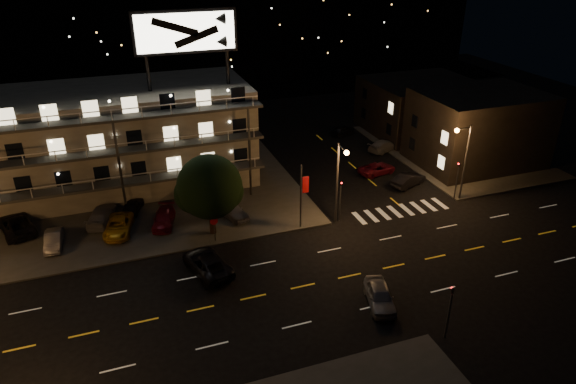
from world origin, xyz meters
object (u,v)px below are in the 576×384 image
object	(u,v)px
tree	(209,189)
road_car_east	(380,296)
lot_car_7	(102,215)
side_car_0	(408,180)
lot_car_4	(232,211)
lot_car_2	(119,226)
road_car_west	(207,263)

from	to	relation	value
tree	road_car_east	xyz separation A→B (m)	(9.46, -13.92, -3.86)
lot_car_7	side_car_0	world-z (taller)	lot_car_7
side_car_0	road_car_east	world-z (taller)	road_car_east
tree	lot_car_4	size ratio (longest dim) A/B	1.84
lot_car_2	lot_car_7	distance (m)	2.86
side_car_0	road_car_east	size ratio (longest dim) A/B	0.99
lot_car_2	road_car_west	world-z (taller)	road_car_west
lot_car_4	lot_car_7	xyz separation A→B (m)	(-11.76, 3.19, 0.03)
road_car_east	lot_car_2	bearing A→B (deg)	151.95
lot_car_2	road_car_east	world-z (taller)	road_car_east
lot_car_4	lot_car_7	size ratio (longest dim) A/B	0.82
lot_car_2	road_car_east	bearing A→B (deg)	-31.89
side_car_0	lot_car_2	bearing A→B (deg)	69.20
road_car_east	road_car_west	size ratio (longest dim) A/B	0.79
tree	side_car_0	world-z (taller)	tree
tree	lot_car_2	distance (m)	9.29
lot_car_7	road_car_east	xyz separation A→B (m)	(18.78, -19.34, -0.13)
lot_car_7	road_car_east	size ratio (longest dim) A/B	1.14
lot_car_7	lot_car_4	bearing A→B (deg)	-178.96
side_car_0	tree	bearing A→B (deg)	76.61
lot_car_4	road_car_west	bearing A→B (deg)	-138.16
side_car_0	road_car_east	bearing A→B (deg)	122.13
lot_car_4	side_car_0	distance (m)	19.74
lot_car_4	side_car_0	size ratio (longest dim) A/B	0.94
lot_car_2	side_car_0	bearing A→B (deg)	11.99
lot_car_4	road_car_west	distance (m)	8.81
lot_car_7	side_car_0	bearing A→B (deg)	-168.45
tree	lot_car_2	xyz separation A→B (m)	(-7.97, 2.89, -3.80)
lot_car_7	road_car_west	bearing A→B (deg)	141.25
side_car_0	road_car_west	xyz separation A→B (m)	(-23.77, -8.45, 0.05)
tree	side_car_0	xyz separation A→B (m)	(22.17, 2.85, -3.89)
lot_car_7	road_car_west	xyz separation A→B (m)	(7.72, -11.02, -0.11)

